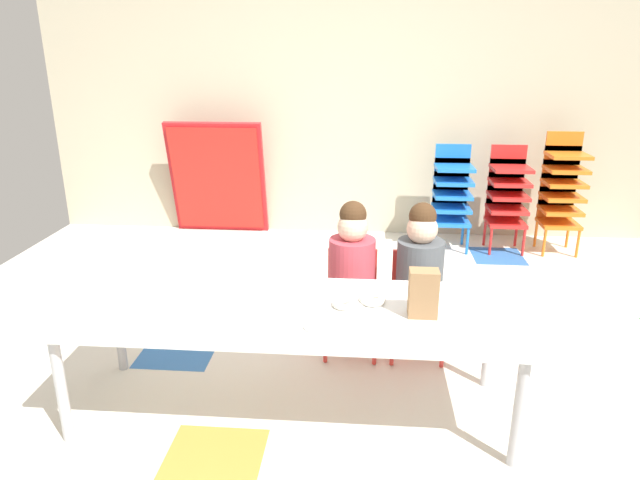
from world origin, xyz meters
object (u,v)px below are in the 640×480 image
object	(u,v)px
seated_child_middle_seat	(420,267)
folded_activity_table	(218,179)
kid_chair_blue_stack	(452,192)
paper_plate_near_edge	(344,307)
seated_child_near_camera	(352,265)
kid_chair_red_stack	(507,193)
paper_bag_brown	(423,293)
paper_plate_center_table	(324,325)
donut_powdered_loose	(372,299)
kid_chair_orange_stack	(562,187)
donut_powdered_on_plate	(344,303)
craft_table	(291,315)

from	to	relation	value
seated_child_middle_seat	folded_activity_table	distance (m)	2.76
kid_chair_blue_stack	paper_plate_near_edge	world-z (taller)	kid_chair_blue_stack
seated_child_middle_seat	paper_plate_near_edge	world-z (taller)	seated_child_middle_seat
seated_child_near_camera	kid_chair_red_stack	xyz separation A→B (m)	(1.30, 1.92, -0.04)
seated_child_near_camera	seated_child_middle_seat	world-z (taller)	same
paper_bag_brown	paper_plate_near_edge	size ratio (longest dim) A/B	1.22
paper_plate_center_table	donut_powdered_loose	world-z (taller)	donut_powdered_loose
kid_chair_orange_stack	folded_activity_table	bearing A→B (deg)	175.43
paper_plate_center_table	paper_plate_near_edge	bearing A→B (deg)	65.90
seated_child_near_camera	kid_chair_orange_stack	size ratio (longest dim) A/B	0.88
seated_child_near_camera	paper_plate_near_edge	size ratio (longest dim) A/B	5.10
donut_powdered_on_plate	donut_powdered_loose	world-z (taller)	donut_powdered_on_plate
seated_child_near_camera	seated_child_middle_seat	distance (m)	0.38
paper_plate_near_edge	donut_powdered_loose	size ratio (longest dim) A/B	1.43
seated_child_middle_seat	paper_plate_near_edge	bearing A→B (deg)	-124.33
donut_powdered_loose	donut_powdered_on_plate	bearing A→B (deg)	-152.19
seated_child_near_camera	kid_chair_blue_stack	world-z (taller)	seated_child_near_camera
seated_child_middle_seat	donut_powdered_loose	xyz separation A→B (m)	(-0.27, -0.51, 0.03)
seated_child_near_camera	kid_chair_blue_stack	bearing A→B (deg)	66.81
kid_chair_blue_stack	kid_chair_red_stack	world-z (taller)	same
seated_child_middle_seat	donut_powdered_loose	size ratio (longest dim) A/B	7.29
kid_chair_orange_stack	paper_plate_center_table	distance (m)	3.27
kid_chair_blue_stack	kid_chair_red_stack	xyz separation A→B (m)	(0.48, 0.00, 0.00)
paper_plate_center_table	seated_child_middle_seat	bearing A→B (deg)	57.95
paper_plate_near_edge	donut_powdered_on_plate	xyz separation A→B (m)	(0.00, 0.00, 0.02)
paper_plate_center_table	donut_powdered_on_plate	size ratio (longest dim) A/B	1.57
seated_child_middle_seat	donut_powdered_on_plate	distance (m)	0.71
craft_table	donut_powdered_loose	xyz separation A→B (m)	(0.38, 0.08, 0.06)
craft_table	seated_child_near_camera	xyz separation A→B (m)	(0.27, 0.59, 0.03)
kid_chair_red_stack	donut_powdered_on_plate	distance (m)	2.83
kid_chair_orange_stack	paper_bag_brown	bearing A→B (deg)	-119.10
craft_table	seated_child_middle_seat	world-z (taller)	seated_child_middle_seat
kid_chair_orange_stack	paper_plate_center_table	xyz separation A→B (m)	(-1.86, -2.69, -0.01)
kid_chair_red_stack	paper_plate_center_table	xyz separation A→B (m)	(-1.40, -2.69, 0.05)
seated_child_near_camera	craft_table	bearing A→B (deg)	-114.46
paper_bag_brown	donut_powdered_on_plate	world-z (taller)	paper_bag_brown
paper_bag_brown	seated_child_middle_seat	bearing A→B (deg)	85.93
folded_activity_table	paper_bag_brown	bearing A→B (deg)	-59.25
kid_chair_blue_stack	donut_powdered_loose	bearing A→B (deg)	-106.32
kid_chair_blue_stack	kid_chair_orange_stack	size ratio (longest dim) A/B	0.88
craft_table	kid_chair_blue_stack	distance (m)	2.74
kid_chair_red_stack	paper_bag_brown	size ratio (longest dim) A/B	4.18
paper_plate_near_edge	donut_powdered_loose	world-z (taller)	donut_powdered_loose
seated_child_middle_seat	kid_chair_orange_stack	xyz separation A→B (m)	(1.38, 1.92, 0.02)
kid_chair_orange_stack	folded_activity_table	distance (m)	3.10
craft_table	seated_child_middle_seat	xyz separation A→B (m)	(0.65, 0.59, 0.03)
kid_chair_blue_stack	folded_activity_table	world-z (taller)	folded_activity_table
seated_child_near_camera	paper_bag_brown	size ratio (longest dim) A/B	4.17
seated_child_middle_seat	kid_chair_orange_stack	world-z (taller)	kid_chair_orange_stack
paper_plate_near_edge	paper_plate_center_table	distance (m)	0.20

